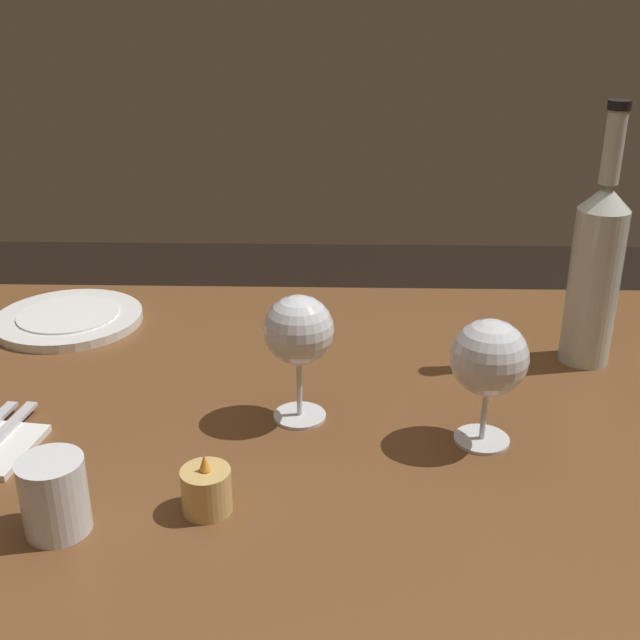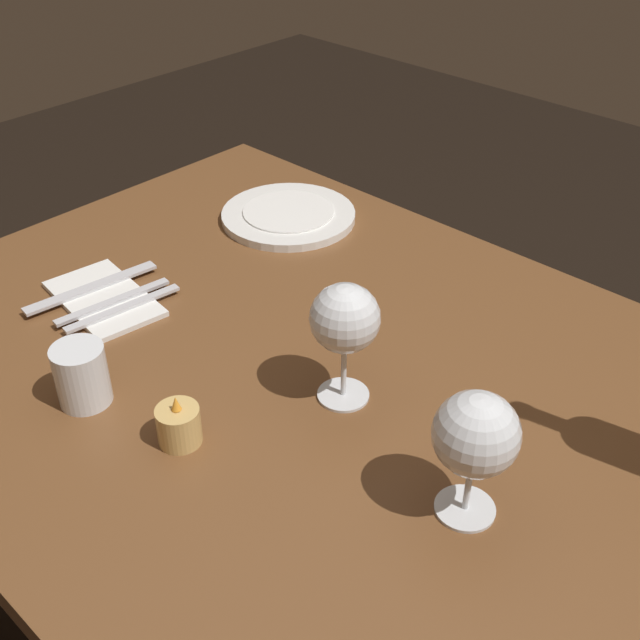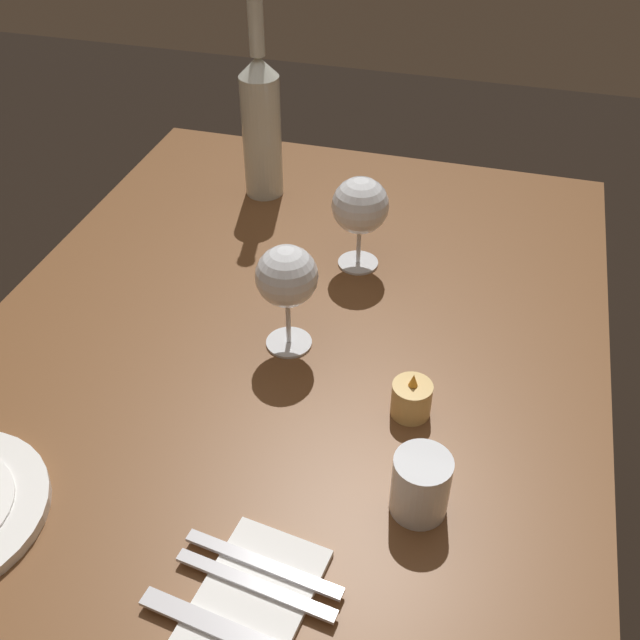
# 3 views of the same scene
# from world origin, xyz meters

# --- Properties ---
(dining_table) EXTENTS (1.30, 0.90, 0.74)m
(dining_table) POSITION_xyz_m (0.00, 0.00, 0.65)
(dining_table) COLOR brown
(dining_table) RESTS_ON ground
(wine_glass_left) EXTENTS (0.09, 0.09, 0.16)m
(wine_glass_left) POSITION_xyz_m (-0.04, 0.01, 0.86)
(wine_glass_left) COLOR white
(wine_glass_left) RESTS_ON dining_table
(wine_glass_right) EXTENTS (0.09, 0.09, 0.16)m
(wine_glass_right) POSITION_xyz_m (-0.26, 0.06, 0.85)
(wine_glass_right) COLOR white
(wine_glass_right) RESTS_ON dining_table
(wine_bottle) EXTENTS (0.07, 0.07, 0.37)m
(wine_bottle) POSITION_xyz_m (-0.44, -0.17, 0.88)
(wine_bottle) COLOR silver
(wine_bottle) RESTS_ON dining_table
(water_tumbler) EXTENTS (0.07, 0.07, 0.08)m
(water_tumbler) POSITION_xyz_m (0.19, 0.23, 0.78)
(water_tumbler) COLOR white
(water_tumbler) RESTS_ON dining_table
(votive_candle) EXTENTS (0.05, 0.05, 0.07)m
(votive_candle) POSITION_xyz_m (0.05, 0.20, 0.76)
(votive_candle) COLOR #DBB266
(votive_candle) RESTS_ON dining_table
(dinner_plate) EXTENTS (0.23, 0.23, 0.02)m
(dinner_plate) POSITION_xyz_m (0.35, -0.28, 0.75)
(dinner_plate) COLOR white
(dinner_plate) RESTS_ON dining_table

